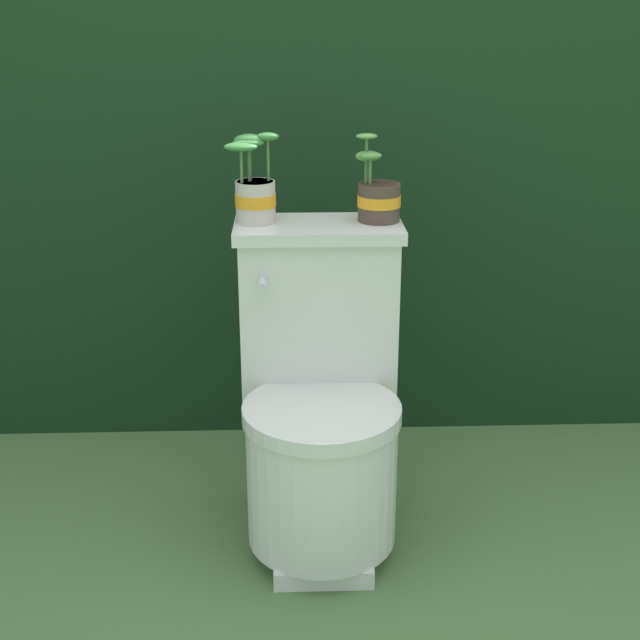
{
  "coord_description": "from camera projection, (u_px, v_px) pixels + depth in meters",
  "views": [
    {
      "loc": [
        -0.15,
        -1.9,
        1.32
      ],
      "look_at": [
        -0.07,
        0.08,
        0.57
      ],
      "focal_mm": 50.0,
      "sensor_mm": 36.0,
      "label": 1
    }
  ],
  "objects": [
    {
      "name": "hedge_backdrop",
      "position": [
        332.0,
        155.0,
        2.95
      ],
      "size": [
        3.74,
        0.85,
        1.59
      ],
      "color": "black",
      "rests_on": "ground"
    },
    {
      "name": "potted_plant_midleft",
      "position": [
        378.0,
        196.0,
        2.15
      ],
      "size": [
        0.11,
        0.11,
        0.21
      ],
      "color": "#47382D",
      "rests_on": "toilet"
    },
    {
      "name": "ground_plane",
      "position": [
        351.0,
        544.0,
        2.25
      ],
      "size": [
        12.0,
        12.0,
        0.0
      ],
      "primitive_type": "plane",
      "color": "#4C703D"
    },
    {
      "name": "toilet",
      "position": [
        320.0,
        408.0,
        2.17
      ],
      "size": [
        0.41,
        0.52,
        0.78
      ],
      "color": "silver",
      "rests_on": "ground"
    },
    {
      "name": "potted_plant_left",
      "position": [
        254.0,
        189.0,
        2.13
      ],
      "size": [
        0.13,
        0.1,
        0.22
      ],
      "color": "beige",
      "rests_on": "toilet"
    }
  ]
}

